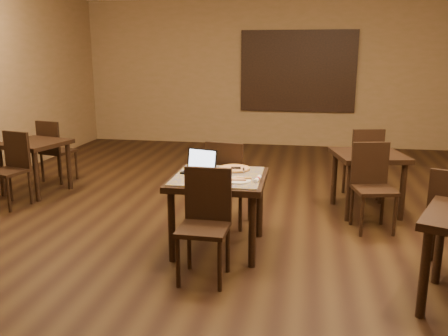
% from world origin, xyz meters
% --- Properties ---
extents(ground, '(10.00, 10.00, 0.00)m').
position_xyz_m(ground, '(0.00, 0.00, 0.00)').
color(ground, black).
rests_on(ground, ground).
extents(wall_back, '(8.00, 0.02, 3.00)m').
position_xyz_m(wall_back, '(0.00, 5.00, 1.50)').
color(wall_back, '#8E6A48').
rests_on(wall_back, ground).
extents(mural, '(2.34, 0.05, 1.64)m').
position_xyz_m(mural, '(0.50, 4.96, 1.55)').
color(mural, navy).
rests_on(mural, wall_back).
extents(tiled_table, '(0.93, 0.93, 0.76)m').
position_xyz_m(tiled_table, '(-0.11, -0.61, 0.66)').
color(tiled_table, black).
rests_on(tiled_table, ground).
extents(chair_main_near, '(0.43, 0.43, 0.97)m').
position_xyz_m(chair_main_near, '(-0.11, -1.22, 0.55)').
color(chair_main_near, black).
rests_on(chair_main_near, ground).
extents(chair_main_far, '(0.49, 0.49, 0.99)m').
position_xyz_m(chair_main_far, '(-0.12, 0.01, 0.56)').
color(chair_main_far, black).
rests_on(chair_main_far, ground).
extents(laptop, '(0.38, 0.34, 0.22)m').
position_xyz_m(laptop, '(-0.31, -0.51, 0.82)').
color(laptop, black).
rests_on(laptop, tiled_table).
extents(plate, '(0.25, 0.25, 0.01)m').
position_xyz_m(plate, '(0.11, -0.79, 0.77)').
color(plate, white).
rests_on(plate, tiled_table).
extents(pizza_slice, '(0.20, 0.20, 0.02)m').
position_xyz_m(pizza_slice, '(0.11, -0.79, 0.79)').
color(pizza_slice, beige).
rests_on(pizza_slice, plate).
extents(pizza_pan, '(0.33, 0.33, 0.01)m').
position_xyz_m(pizza_pan, '(0.01, -0.37, 0.77)').
color(pizza_pan, silver).
rests_on(pizza_pan, tiled_table).
extents(pizza_whole, '(0.32, 0.32, 0.02)m').
position_xyz_m(pizza_whole, '(0.01, -0.37, 0.78)').
color(pizza_whole, beige).
rests_on(pizza_whole, pizza_pan).
extents(spatula, '(0.13, 0.25, 0.01)m').
position_xyz_m(spatula, '(0.03, -0.39, 0.79)').
color(spatula, silver).
rests_on(spatula, pizza_whole).
extents(napkin_roll, '(0.06, 0.18, 0.04)m').
position_xyz_m(napkin_roll, '(0.29, -0.75, 0.78)').
color(napkin_roll, white).
rests_on(napkin_roll, tiled_table).
extents(other_table_a, '(0.95, 0.95, 0.75)m').
position_xyz_m(other_table_a, '(1.49, 0.82, 0.62)').
color(other_table_a, black).
rests_on(other_table_a, ground).
extents(other_table_a_chair_near, '(0.50, 0.50, 0.97)m').
position_xyz_m(other_table_a_chair_near, '(1.47, 0.25, 0.55)').
color(other_table_a_chair_near, black).
rests_on(other_table_a_chair_near, ground).
extents(other_table_a_chair_far, '(0.50, 0.50, 0.97)m').
position_xyz_m(other_table_a_chair_far, '(1.50, 1.38, 0.55)').
color(other_table_a_chair_far, black).
rests_on(other_table_a_chair_far, ground).
extents(other_table_b, '(0.94, 0.94, 0.73)m').
position_xyz_m(other_table_b, '(-3.00, 0.87, 0.61)').
color(other_table_b, black).
rests_on(other_table_b, ground).
extents(other_table_b_chair_near, '(0.49, 0.49, 0.95)m').
position_xyz_m(other_table_b_chair_near, '(-2.98, 0.32, 0.54)').
color(other_table_b_chair_near, black).
rests_on(other_table_b_chair_near, ground).
extents(other_table_b_chair_far, '(0.49, 0.49, 0.95)m').
position_xyz_m(other_table_b_chair_far, '(-3.02, 1.43, 0.54)').
color(other_table_b_chair_far, black).
rests_on(other_table_b_chair_far, ground).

